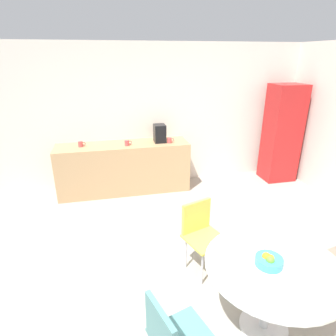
% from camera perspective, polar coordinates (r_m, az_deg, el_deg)
% --- Properties ---
extents(ground_plane, '(6.00, 6.00, 0.00)m').
position_cam_1_polar(ground_plane, '(3.38, 5.39, -23.10)').
color(ground_plane, '#9E998E').
extents(wall_back, '(6.00, 0.10, 2.60)m').
position_cam_1_polar(wall_back, '(5.44, -3.82, 10.22)').
color(wall_back, silver).
rests_on(wall_back, ground_plane).
extents(counter_block, '(2.35, 0.60, 0.90)m').
position_cam_1_polar(counter_block, '(5.29, -8.76, 0.05)').
color(counter_block, tan).
rests_on(counter_block, ground_plane).
extents(locker_cabinet, '(0.60, 0.50, 1.88)m').
position_cam_1_polar(locker_cabinet, '(6.04, 21.80, 6.38)').
color(locker_cabinet, '#B21E1E').
rests_on(locker_cabinet, ground_plane).
extents(round_table, '(1.16, 1.16, 0.74)m').
position_cam_1_polar(round_table, '(2.76, 20.03, -19.63)').
color(round_table, silver).
rests_on(round_table, ground_plane).
extents(chair_yellow, '(0.53, 0.53, 0.83)m').
position_cam_1_polar(chair_yellow, '(3.36, 6.53, -11.95)').
color(chair_yellow, silver).
rests_on(chair_yellow, ground_plane).
extents(fruit_bowl, '(0.23, 0.23, 0.11)m').
position_cam_1_polar(fruit_bowl, '(2.64, 19.52, -17.06)').
color(fruit_bowl, teal).
rests_on(fruit_bowl, round_table).
extents(mug_white, '(0.13, 0.08, 0.09)m').
position_cam_1_polar(mug_white, '(5.04, -8.18, 4.99)').
color(mug_white, '#D84C4C').
rests_on(mug_white, counter_block).
extents(mug_green, '(0.13, 0.08, 0.09)m').
position_cam_1_polar(mug_green, '(5.15, 0.30, 5.56)').
color(mug_green, '#D84C4C').
rests_on(mug_green, counter_block).
extents(mug_red, '(0.13, 0.08, 0.09)m').
position_cam_1_polar(mug_red, '(5.15, -17.04, 4.60)').
color(mug_red, '#D84C4C').
rests_on(mug_red, counter_block).
extents(coffee_maker, '(0.20, 0.24, 0.32)m').
position_cam_1_polar(coffee_maker, '(5.18, -1.68, 6.94)').
color(coffee_maker, black).
rests_on(coffee_maker, counter_block).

